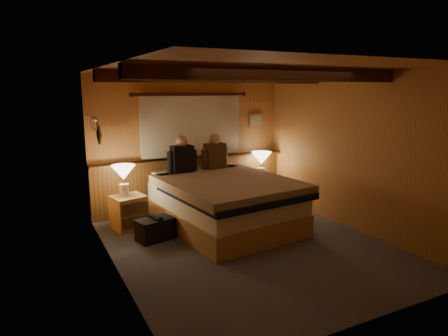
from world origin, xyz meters
TOP-DOWN VIEW (x-y plane):
  - floor at (0.00, 0.00)m, footprint 4.20×4.20m
  - ceiling at (0.00, 0.00)m, footprint 4.20×4.20m
  - wall_back at (0.00, 2.10)m, footprint 3.60×0.00m
  - wall_left at (-1.80, 0.00)m, footprint 0.00×4.20m
  - wall_right at (1.80, 0.00)m, footprint 0.00×4.20m
  - wall_front at (0.00, -2.10)m, footprint 3.60×0.00m
  - wainscot at (0.00, 2.04)m, footprint 3.60×0.23m
  - curtain_window at (0.00, 2.03)m, footprint 2.18×0.09m
  - ceiling_beams at (0.00, 0.15)m, footprint 3.60×1.65m
  - coat_rail at (-1.72, 1.58)m, footprint 0.05×0.55m
  - framed_print at (1.35, 2.08)m, footprint 0.30×0.04m
  - bed at (0.05, 0.84)m, footprint 1.98×2.45m
  - nightstand_left at (-1.31, 1.45)m, footprint 0.55×0.52m
  - nightstand_right at (1.33, 1.75)m, footprint 0.51×0.47m
  - lamp_left at (-1.35, 1.50)m, footprint 0.37×0.37m
  - lamp_right at (1.31, 1.78)m, footprint 0.38×0.38m
  - person_left at (-0.34, 1.63)m, footprint 0.53×0.22m
  - person_right at (0.29, 1.70)m, footprint 0.52×0.24m
  - duffel_bag at (-1.09, 0.81)m, footprint 0.58×0.43m

SIDE VIEW (x-z plane):
  - floor at x=0.00m, z-range 0.00..0.00m
  - duffel_bag at x=-1.09m, z-range -0.02..0.35m
  - nightstand_right at x=1.33m, z-range 0.00..0.49m
  - nightstand_left at x=-1.31m, z-range 0.00..0.52m
  - bed at x=0.05m, z-range 0.01..0.80m
  - wainscot at x=0.00m, z-range 0.02..0.96m
  - lamp_right at x=1.31m, z-range 0.58..1.08m
  - lamp_left at x=-1.35m, z-range 0.62..1.10m
  - person_right at x=0.29m, z-range 0.71..1.34m
  - person_left at x=-0.34m, z-range 0.71..1.35m
  - wall_left at x=-1.80m, z-range -0.90..3.30m
  - wall_right at x=1.80m, z-range -0.90..3.30m
  - wall_back at x=0.00m, z-range -0.60..3.00m
  - wall_front at x=0.00m, z-range -0.60..3.00m
  - curtain_window at x=0.00m, z-range 0.96..2.08m
  - framed_print at x=1.35m, z-range 1.43..1.68m
  - coat_rail at x=-1.72m, z-range 1.55..1.79m
  - ceiling_beams at x=0.00m, z-range 2.23..2.39m
  - ceiling at x=0.00m, z-range 2.40..2.40m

